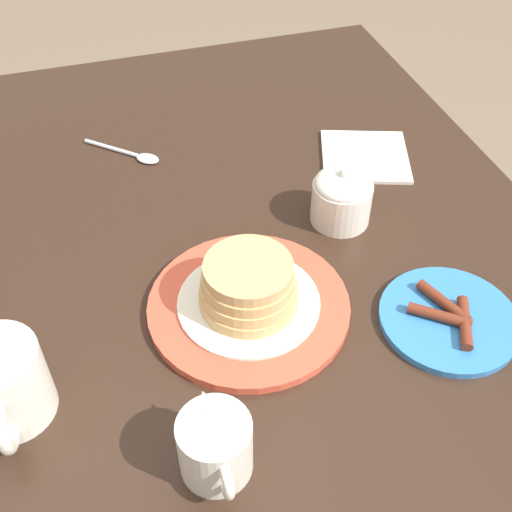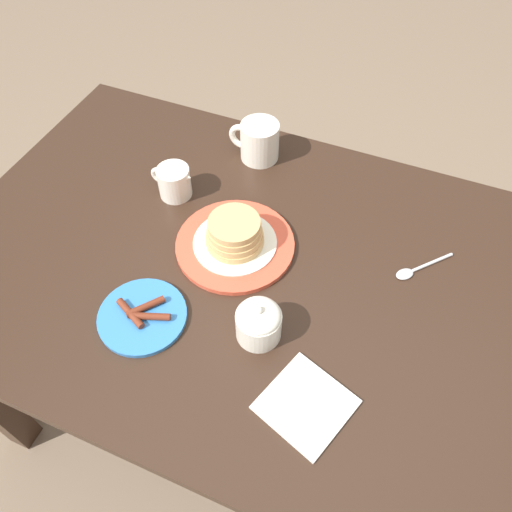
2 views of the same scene
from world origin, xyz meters
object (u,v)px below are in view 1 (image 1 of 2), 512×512
pancake_plate (249,295)px  coffee_mug (3,385)px  creamer_pitcher (215,445)px  sugar_bowl (342,197)px  napkin (365,156)px  side_plate_bacon (449,318)px  spoon (134,155)px

pancake_plate → coffee_mug: bearing=-77.2°
coffee_mug → creamer_pitcher: coffee_mug is taller
sugar_bowl → napkin: (-0.13, 0.10, -0.04)m
napkin → side_plate_bacon: bearing=-7.1°
side_plate_bacon → creamer_pitcher: 0.34m
side_plate_bacon → napkin: side_plate_bacon is taller
side_plate_bacon → spoon: 0.57m
pancake_plate → spoon: 0.38m
pancake_plate → sugar_bowl: sugar_bowl is taller
sugar_bowl → napkin: bearing=142.7°
spoon → napkin: bearing=72.3°
napkin → spoon: size_ratio=1.53×
creamer_pitcher → side_plate_bacon: bearing=107.2°
pancake_plate → napkin: 0.38m
side_plate_bacon → napkin: 0.35m
napkin → coffee_mug: bearing=-60.2°
creamer_pitcher → coffee_mug: bearing=-122.8°
pancake_plate → creamer_pitcher: bearing=-25.6°
creamer_pitcher → sugar_bowl: sugar_bowl is taller
sugar_bowl → napkin: size_ratio=0.51×
coffee_mug → sugar_bowl: coffee_mug is taller
spoon → sugar_bowl: bearing=47.0°
pancake_plate → creamer_pitcher: (0.19, -0.09, 0.01)m
creamer_pitcher → napkin: 0.59m
sugar_bowl → napkin: 0.17m
sugar_bowl → creamer_pitcher: bearing=-40.0°
creamer_pitcher → napkin: (-0.45, 0.37, -0.04)m
pancake_plate → sugar_bowl: (-0.13, 0.18, 0.02)m
pancake_plate → coffee_mug: 0.30m
coffee_mug → napkin: coffee_mug is taller
pancake_plate → side_plate_bacon: pancake_plate is taller
pancake_plate → napkin: pancake_plate is taller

